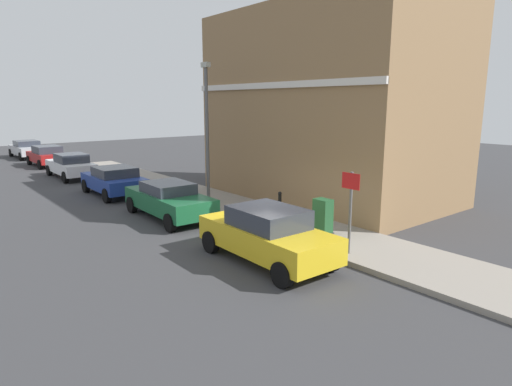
{
  "coord_description": "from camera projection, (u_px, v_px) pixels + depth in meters",
  "views": [
    {
      "loc": [
        -8.38,
        -9.99,
        4.27
      ],
      "look_at": [
        0.94,
        1.52,
        1.2
      ],
      "focal_mm": 30.63,
      "sensor_mm": 36.0,
      "label": 1
    }
  ],
  "objects": [
    {
      "name": "car_blue",
      "position": [
        114.0,
        180.0,
        20.42
      ],
      "size": [
        2.01,
        4.01,
        1.35
      ],
      "rotation": [
        0.0,
        0.0,
        1.55
      ],
      "color": "navy",
      "rests_on": "ground"
    },
    {
      "name": "car_silver",
      "position": [
        27.0,
        149.0,
        34.28
      ],
      "size": [
        1.98,
        4.51,
        1.36
      ],
      "rotation": [
        0.0,
        0.0,
        1.59
      ],
      "color": "#B7B7BC",
      "rests_on": "ground"
    },
    {
      "name": "car_white",
      "position": [
        71.0,
        165.0,
        25.13
      ],
      "size": [
        1.81,
        4.33,
        1.42
      ],
      "rotation": [
        0.0,
        0.0,
        1.57
      ],
      "color": "silver",
      "rests_on": "ground"
    },
    {
      "name": "bollard_near_cabinet",
      "position": [
        280.0,
        205.0,
        15.51
      ],
      "size": [
        0.14,
        0.14,
        1.04
      ],
      "color": "black",
      "rests_on": "sidewalk"
    },
    {
      "name": "ground",
      "position": [
        263.0,
        242.0,
        13.63
      ],
      "size": [
        80.0,
        80.0,
        0.0
      ],
      "primitive_type": "plane",
      "color": "#38383A"
    },
    {
      "name": "corner_building",
      "position": [
        330.0,
        108.0,
        19.19
      ],
      "size": [
        6.59,
        10.34,
        8.11
      ],
      "color": "olive",
      "rests_on": "ground"
    },
    {
      "name": "car_green",
      "position": [
        169.0,
        199.0,
        16.35
      ],
      "size": [
        1.92,
        4.47,
        1.36
      ],
      "rotation": [
        0.0,
        0.0,
        1.54
      ],
      "color": "#195933",
      "rests_on": "ground"
    },
    {
      "name": "sidewalk",
      "position": [
        208.0,
        199.0,
        19.3
      ],
      "size": [
        2.76,
        30.0,
        0.15
      ],
      "primitive_type": "cube",
      "color": "gray",
      "rests_on": "ground"
    },
    {
      "name": "car_red",
      "position": [
        47.0,
        155.0,
        29.82
      ],
      "size": [
        1.9,
        4.01,
        1.4
      ],
      "rotation": [
        0.0,
        0.0,
        1.59
      ],
      "color": "maroon",
      "rests_on": "ground"
    },
    {
      "name": "lamppost",
      "position": [
        207.0,
        126.0,
        18.09
      ],
      "size": [
        0.2,
        0.44,
        5.72
      ],
      "color": "#59595B",
      "rests_on": "sidewalk"
    },
    {
      "name": "utility_cabinet",
      "position": [
        323.0,
        218.0,
        13.83
      ],
      "size": [
        0.46,
        0.61,
        1.15
      ],
      "color": "#1E4C28",
      "rests_on": "sidewalk"
    },
    {
      "name": "car_yellow",
      "position": [
        267.0,
        234.0,
        11.81
      ],
      "size": [
        1.9,
        4.25,
        1.52
      ],
      "rotation": [
        0.0,
        0.0,
        1.56
      ],
      "color": "gold",
      "rests_on": "ground"
    },
    {
      "name": "street_sign",
      "position": [
        351.0,
        200.0,
        11.88
      ],
      "size": [
        0.08,
        0.6,
        2.3
      ],
      "color": "#59595B",
      "rests_on": "sidewalk"
    }
  ]
}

